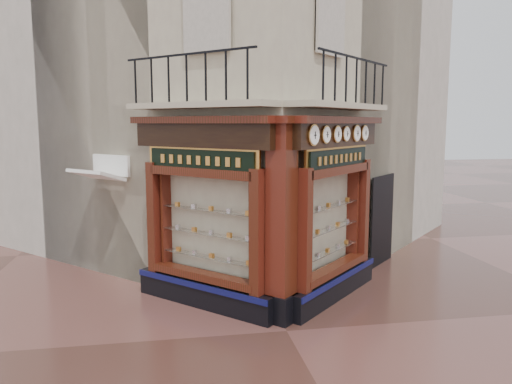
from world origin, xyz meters
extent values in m
plane|color=#462820|center=(0.00, 0.00, 0.00)|extent=(80.00, 80.00, 0.00)
cube|color=#C2B898|center=(0.00, 6.16, 6.00)|extent=(11.31, 11.31, 12.00)
cube|color=beige|center=(-2.47, 8.63, 5.50)|extent=(11.31, 11.31, 11.00)
cube|color=beige|center=(2.47, 8.63, 5.50)|extent=(11.31, 11.31, 11.00)
cube|color=black|center=(-1.44, 1.54, 0.28)|extent=(2.72, 2.72, 0.55)
cube|color=#0D0F42|center=(-1.57, 1.41, 0.49)|extent=(2.50, 2.50, 0.12)
cube|color=#341709|center=(-0.45, 0.55, 1.77)|extent=(0.37, 0.37, 2.45)
cube|color=#341709|center=(-2.43, 2.53, 1.77)|extent=(0.37, 0.37, 2.45)
cube|color=beige|center=(-1.20, 1.77, 1.75)|extent=(1.80, 1.80, 2.10)
cube|color=black|center=(-1.42, 1.55, 3.60)|extent=(2.69, 2.69, 0.50)
cube|color=#341709|center=(-1.47, 1.50, 3.91)|extent=(2.86, 2.86, 0.14)
cube|color=black|center=(1.44, 1.54, 0.28)|extent=(2.72, 2.72, 0.55)
cube|color=#0D0F42|center=(1.57, 1.41, 0.49)|extent=(2.50, 2.50, 0.12)
cube|color=#341709|center=(0.45, 0.55, 1.77)|extent=(0.37, 0.37, 2.45)
cube|color=#341709|center=(2.43, 2.53, 1.77)|extent=(0.37, 0.37, 2.45)
cube|color=beige|center=(1.20, 1.77, 1.75)|extent=(1.80, 1.80, 2.10)
cube|color=black|center=(1.42, 1.55, 3.60)|extent=(2.69, 2.69, 0.50)
cube|color=#341709|center=(1.47, 1.50, 3.91)|extent=(2.86, 2.86, 0.14)
cube|color=black|center=(0.00, 0.50, 0.28)|extent=(0.78, 0.78, 0.55)
cube|color=#341709|center=(0.00, 0.50, 2.20)|extent=(0.64, 0.64, 3.50)
cube|color=#341709|center=(0.00, 0.50, 3.91)|extent=(0.85, 0.85, 0.14)
cube|color=#C2B898|center=(-1.48, 1.49, 4.20)|extent=(2.97, 2.97, 0.12)
cube|color=black|center=(-1.72, 1.26, 5.15)|extent=(2.36, 2.36, 0.04)
cube|color=#C2B898|center=(1.48, 1.49, 4.20)|extent=(2.97, 2.97, 0.12)
cube|color=black|center=(1.72, 1.26, 5.15)|extent=(2.36, 2.36, 0.04)
cylinder|color=#C38941|center=(0.61, 0.51, 3.62)|extent=(0.33, 0.33, 0.41)
cylinder|color=white|center=(0.63, 0.49, 3.62)|extent=(0.27, 0.27, 0.36)
cube|color=black|center=(0.64, 0.48, 3.62)|extent=(0.02, 0.02, 0.14)
cube|color=black|center=(0.64, 0.48, 3.62)|extent=(0.08, 0.08, 0.01)
cylinder|color=#C38941|center=(0.96, 0.87, 3.62)|extent=(0.29, 0.29, 0.35)
cylinder|color=white|center=(0.98, 0.85, 3.62)|extent=(0.23, 0.23, 0.31)
cube|color=black|center=(0.99, 0.84, 3.62)|extent=(0.02, 0.02, 0.12)
cube|color=black|center=(0.99, 0.84, 3.62)|extent=(0.07, 0.07, 0.01)
cylinder|color=#C38941|center=(1.31, 1.22, 3.62)|extent=(0.28, 0.28, 0.35)
cylinder|color=white|center=(1.33, 1.20, 3.62)|extent=(0.23, 0.23, 0.30)
cube|color=black|center=(1.34, 1.19, 3.62)|extent=(0.02, 0.02, 0.12)
cube|color=black|center=(1.34, 1.19, 3.62)|extent=(0.07, 0.07, 0.01)
cylinder|color=#C38941|center=(1.61, 1.52, 3.62)|extent=(0.27, 0.27, 0.33)
cylinder|color=white|center=(1.64, 1.50, 3.62)|extent=(0.21, 0.21, 0.28)
cube|color=black|center=(1.65, 1.49, 3.62)|extent=(0.02, 0.02, 0.11)
cube|color=black|center=(1.65, 1.49, 3.62)|extent=(0.07, 0.07, 0.01)
cylinder|color=#C38941|center=(1.99, 1.90, 3.62)|extent=(0.30, 0.30, 0.37)
cylinder|color=white|center=(2.01, 1.88, 3.62)|extent=(0.24, 0.24, 0.32)
cube|color=black|center=(2.02, 1.86, 3.62)|extent=(0.02, 0.02, 0.12)
cube|color=black|center=(2.02, 1.86, 3.62)|extent=(0.07, 0.07, 0.01)
cylinder|color=#C38941|center=(2.31, 2.21, 3.62)|extent=(0.29, 0.29, 0.36)
cylinder|color=white|center=(2.33, 2.19, 3.62)|extent=(0.24, 0.24, 0.31)
cube|color=black|center=(2.34, 2.18, 3.62)|extent=(0.02, 0.02, 0.12)
cube|color=black|center=(2.34, 2.18, 3.62)|extent=(0.07, 0.07, 0.01)
cube|color=gold|center=(-1.45, 1.53, 3.10)|extent=(2.11, 2.11, 0.56)
cube|color=black|center=(-1.48, 1.50, 3.10)|extent=(1.97, 1.97, 0.42)
cube|color=gold|center=(1.45, 1.53, 3.10)|extent=(2.02, 2.02, 0.54)
cube|color=black|center=(1.48, 1.50, 3.10)|extent=(1.88, 1.88, 0.41)
camera|label=1|loc=(-2.08, -8.62, 3.84)|focal=35.00mm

